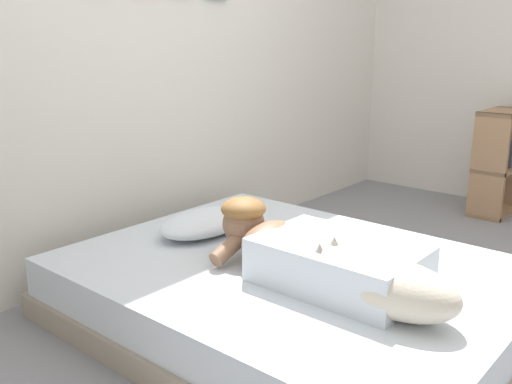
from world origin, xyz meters
The scene contains 9 objects.
ground_plane centered at (0.00, 0.00, 0.00)m, with size 13.34×13.34×0.00m, color gray.
back_wall centered at (0.00, 1.42, 1.25)m, with size 4.67×0.12×2.50m.
bed centered at (-0.26, 0.28, 0.14)m, with size 1.50×1.94×0.29m.
pillow centered at (-0.23, 0.85, 0.34)m, with size 0.52×0.32×0.11m, color silver.
person_lying centered at (-0.33, 0.14, 0.39)m, with size 0.43×0.92×0.27m.
dog centered at (-0.42, -0.25, 0.39)m, with size 0.26×0.57×0.21m.
coffee_cup centered at (-0.13, 0.72, 0.32)m, with size 0.12×0.09×0.07m.
cell_phone centered at (0.06, -0.13, 0.29)m, with size 0.07×0.14×0.01m, color black.
bookshelf centered at (2.02, 0.15, 0.39)m, with size 0.45×0.24×0.75m.
Camera 1 is at (-2.13, -1.11, 1.23)m, focal length 40.00 mm.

